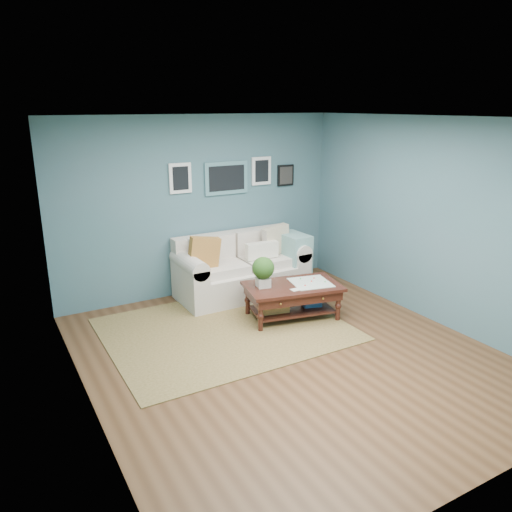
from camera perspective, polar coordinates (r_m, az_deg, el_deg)
room_shell at (r=5.56m, az=3.86°, el=1.55°), size 5.00×5.02×2.70m
area_rug at (r=6.62m, az=-3.51°, el=-8.35°), size 3.01×2.41×0.01m
loveseat at (r=7.70m, az=-1.16°, el=-1.28°), size 2.02×0.92×1.04m
coffee_table at (r=6.82m, az=3.63°, el=-4.00°), size 1.41×1.00×0.90m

